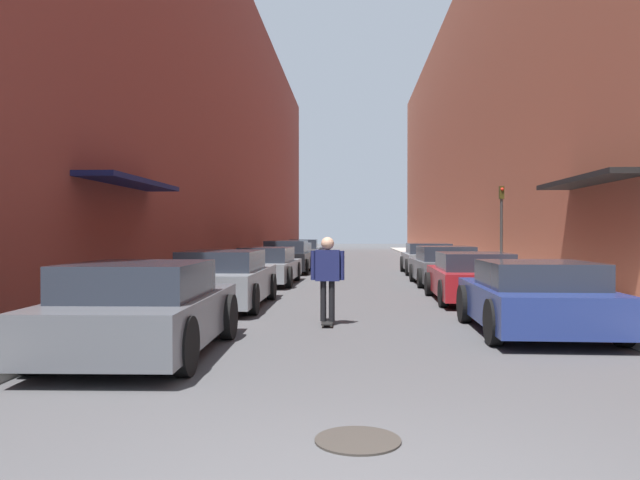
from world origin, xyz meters
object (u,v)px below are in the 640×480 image
parked_car_left_4 (293,255)px  parked_car_left_5 (304,250)px  skateboarder (328,271)px  manhole_cover (358,440)px  parked_car_right_2 (444,266)px  traffic_light (501,221)px  parked_car_left_2 (268,266)px  parked_car_right_1 (472,277)px  parked_car_left_1 (225,279)px  parked_car_right_0 (535,298)px  parked_car_left_0 (143,309)px  parked_car_left_3 (287,257)px  parked_car_right_3 (428,259)px

parked_car_left_4 → parked_car_left_5: 6.08m
skateboarder → manhole_cover: skateboarder is taller
parked_car_left_5 → manhole_cover: 32.54m
parked_car_right_2 → traffic_light: traffic_light is taller
parked_car_left_2 → parked_car_right_1: (5.72, -4.85, -0.00)m
parked_car_left_4 → parked_car_left_5: size_ratio=0.90×
parked_car_left_2 → parked_car_left_4: (-0.20, 11.04, -0.02)m
parked_car_left_1 → parked_car_right_2: (5.90, 6.27, -0.02)m
parked_car_left_5 → parked_car_right_0: size_ratio=1.23×
parked_car_left_1 → traffic_light: (8.14, 8.08, 1.49)m
parked_car_left_2 → manhole_cover: 15.55m
parked_car_left_4 → parked_car_right_2: size_ratio=1.05×
parked_car_left_2 → parked_car_right_2: (5.76, 0.03, 0.01)m
parked_car_left_0 → parked_car_left_5: (-0.03, 29.00, -0.00)m
parked_car_right_0 → manhole_cover: 6.34m
parked_car_left_5 → parked_car_right_2: bearing=-71.0°
parked_car_left_1 → parked_car_right_0: (5.96, -3.50, -0.03)m
parked_car_left_3 → traffic_light: size_ratio=1.36×
parked_car_left_5 → manhole_cover: (2.95, -32.40, -0.62)m
parked_car_right_0 → traffic_light: traffic_light is taller
parked_car_left_5 → skateboarder: size_ratio=3.01×
parked_car_left_1 → parked_car_left_3: 12.16m
parked_car_left_3 → manhole_cover: parked_car_left_3 is taller
parked_car_left_3 → parked_car_left_4: parked_car_left_3 is taller
parked_car_left_0 → parked_car_left_1: bearing=90.3°
skateboarder → traffic_light: bearing=62.3°
parked_car_right_0 → parked_car_left_3: bearing=110.3°
parked_car_right_2 → parked_car_right_3: same height
parked_car_left_2 → parked_car_right_1: 7.49m
parked_car_right_2 → traffic_light: 3.26m
parked_car_right_1 → parked_car_left_1: bearing=-166.6°
parked_car_left_2 → parked_car_right_3: parked_car_right_3 is taller
parked_car_right_0 → manhole_cover: size_ratio=5.63×
parked_car_left_3 → parked_car_left_5: 11.20m
parked_car_left_0 → parked_car_left_4: size_ratio=0.95×
parked_car_right_2 → parked_car_right_0: bearing=-89.6°
parked_car_left_3 → manhole_cover: 21.40m
parked_car_right_0 → parked_car_left_4: bearing=106.2°
parked_car_right_2 → skateboarder: 9.66m
parked_car_left_0 → parked_car_left_4: 22.93m
parked_car_right_3 → traffic_light: size_ratio=1.29×
parked_car_left_2 → parked_car_right_0: bearing=-59.1°
parked_car_left_0 → parked_car_right_2: (5.86, 11.92, -0.02)m
manhole_cover → traffic_light: traffic_light is taller
parked_car_left_3 → parked_car_right_1: parked_car_left_3 is taller
parked_car_left_2 → parked_car_left_3: parked_car_left_3 is taller
parked_car_left_2 → parked_car_right_3: size_ratio=1.14×
parked_car_left_0 → parked_car_right_1: 9.13m
parked_car_left_2 → traffic_light: traffic_light is taller
traffic_light → parked_car_right_1: bearing=-108.9°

